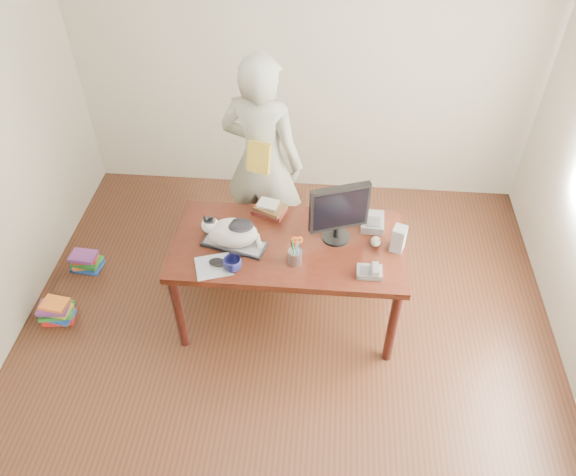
# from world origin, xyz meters

# --- Properties ---
(room) EXTENTS (4.50, 4.50, 4.50)m
(room) POSITION_xyz_m (0.00, 0.00, 1.35)
(room) COLOR black
(room) RESTS_ON ground
(desk) EXTENTS (1.60, 0.80, 0.75)m
(desk) POSITION_xyz_m (0.00, 0.68, 0.60)
(desk) COLOR black
(desk) RESTS_ON ground
(keyboard) EXTENTS (0.46, 0.27, 0.03)m
(keyboard) POSITION_xyz_m (-0.37, 0.55, 0.76)
(keyboard) COLOR black
(keyboard) RESTS_ON desk
(cat) EXTENTS (0.43, 0.28, 0.24)m
(cat) POSITION_xyz_m (-0.38, 0.55, 0.88)
(cat) COLOR silver
(cat) RESTS_ON keyboard
(monitor) EXTENTS (0.40, 0.25, 0.46)m
(monitor) POSITION_xyz_m (0.33, 0.67, 1.01)
(monitor) COLOR black
(monitor) RESTS_ON desk
(pen_cup) EXTENTS (0.10, 0.10, 0.23)m
(pen_cup) POSITION_xyz_m (0.06, 0.43, 0.81)
(pen_cup) COLOR gray
(pen_cup) RESTS_ON desk
(mousepad) EXTENTS (0.29, 0.28, 0.01)m
(mousepad) POSITION_xyz_m (-0.47, 0.34, 0.75)
(mousepad) COLOR silver
(mousepad) RESTS_ON desk
(mouse) EXTENTS (0.12, 0.10, 0.04)m
(mouse) POSITION_xyz_m (-0.45, 0.36, 0.77)
(mouse) COLOR black
(mouse) RESTS_ON mousepad
(coffee_mug) EXTENTS (0.17, 0.17, 0.10)m
(coffee_mug) POSITION_xyz_m (-0.34, 0.33, 0.80)
(coffee_mug) COLOR #0D0E34
(coffee_mug) RESTS_ON desk
(phone) EXTENTS (0.16, 0.14, 0.07)m
(phone) POSITION_xyz_m (0.55, 0.36, 0.77)
(phone) COLOR slate
(phone) RESTS_ON desk
(speaker) EXTENTS (0.11, 0.12, 0.19)m
(speaker) POSITION_xyz_m (0.74, 0.61, 0.84)
(speaker) COLOR #979799
(speaker) RESTS_ON desk
(baseball) EXTENTS (0.07, 0.07, 0.07)m
(baseball) POSITION_xyz_m (0.59, 0.63, 0.79)
(baseball) COLOR beige
(baseball) RESTS_ON desk
(book_stack) EXTENTS (0.26, 0.23, 0.08)m
(book_stack) POSITION_xyz_m (-0.16, 0.91, 0.79)
(book_stack) COLOR #481313
(book_stack) RESTS_ON desk
(calculator) EXTENTS (0.17, 0.22, 0.06)m
(calculator) POSITION_xyz_m (0.57, 0.84, 0.78)
(calculator) COLOR slate
(calculator) RESTS_ON desk
(person) EXTENTS (0.74, 0.58, 1.77)m
(person) POSITION_xyz_m (-0.26, 1.34, 0.89)
(person) COLOR silver
(person) RESTS_ON ground
(held_book) EXTENTS (0.19, 0.14, 0.23)m
(held_book) POSITION_xyz_m (-0.26, 1.17, 1.05)
(held_book) COLOR gold
(held_book) RESTS_ON person
(book_pile_a) EXTENTS (0.27, 0.22, 0.18)m
(book_pile_a) POSITION_xyz_m (-1.75, 0.40, 0.09)
(book_pile_a) COLOR red
(book_pile_a) RESTS_ON ground
(book_pile_b) EXTENTS (0.26, 0.20, 0.15)m
(book_pile_b) POSITION_xyz_m (-1.72, 0.95, 0.07)
(book_pile_b) COLOR #1B44A3
(book_pile_b) RESTS_ON ground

